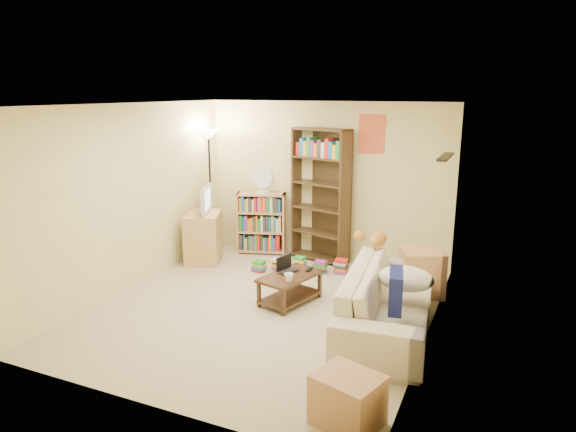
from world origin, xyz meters
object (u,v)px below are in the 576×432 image
Objects in this scene: end_cabinet at (348,400)px; floor_lamp at (209,156)px; coffee_table at (290,285)px; mug at (289,278)px; desk_fan at (263,180)px; short_bookshelf at (262,223)px; side_table at (421,272)px; tv_stand at (203,237)px; sofa at (389,299)px; television at (202,200)px; tabby_cat at (375,239)px; tall_bookshelf at (321,192)px; laptop at (291,272)px.

floor_lamp is at bearing 134.75° from end_cabinet.
end_cabinet reaches higher than coffee_table.
desk_fan is (-1.30, 1.93, 0.82)m from mug.
side_table is (2.76, -0.77, -0.20)m from short_bookshelf.
sofa is at bearing -43.16° from tv_stand.
tv_stand is 3.42m from side_table.
short_bookshelf is at bearing 164.39° from side_table.
tabby_cat is at bearing -119.51° from television.
tv_stand reaches higher than side_table.
floor_lamp is at bearing 80.42° from tv_stand.
tv_stand is 1.33m from desk_fan.
tall_bookshelf reaches higher than end_cabinet.
tabby_cat reaches higher than tv_stand.
television is 0.35× the size of floor_lamp.
coffee_table is (-0.91, -0.67, -0.55)m from tabby_cat.
sofa is at bearing -133.16° from television.
tv_stand is at bearing 173.64° from tabby_cat.
tv_stand is at bearing 148.81° from mug.
tabby_cat reaches higher than mug.
sofa is 1.19× the size of floor_lamp.
tabby_cat is at bearing 18.61° from sofa.
sofa is 3.52m from television.
mug is (0.10, -0.30, 0.04)m from laptop.
coffee_table is (-1.31, 0.19, -0.11)m from sofa.
television is at bearing 137.54° from end_cabinet.
side_table is (1.40, 1.20, -0.12)m from mug.
tabby_cat is 2.85m from end_cabinet.
mug is at bearing -72.44° from short_bookshelf.
short_bookshelf is at bearing 46.94° from sofa.
side_table is (3.42, -0.02, -0.08)m from tv_stand.
television is 1.40× the size of end_cabinet.
end_cabinet is at bearing 176.77° from sofa.
tv_stand is (-2.02, 1.22, -0.04)m from mug.
floor_lamp reaches higher than sofa.
television is 0.70× the size of short_bookshelf.
mug is at bearing -134.97° from laptop.
floor_lamp is at bearing 83.57° from laptop.
tall_bookshelf is at bearing 11.35° from floor_lamp.
television is (0.00, 0.00, 0.60)m from tv_stand.
tabby_cat reaches higher than side_table.
side_table is 1.20× the size of end_cabinet.
side_table is at bearing 48.56° from coffee_table.
sofa is 3.41× the size of television.
tall_bookshelf reaches higher than floor_lamp.
television is 1.55× the size of desk_fan.
end_cabinet is (3.35, -3.07, -0.17)m from tv_stand.
tall_bookshelf is at bearing 155.37° from side_table.
laptop is 0.17× the size of tall_bookshelf.
tabby_cat is at bearing -29.86° from laptop.
mug is 0.26× the size of side_table.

